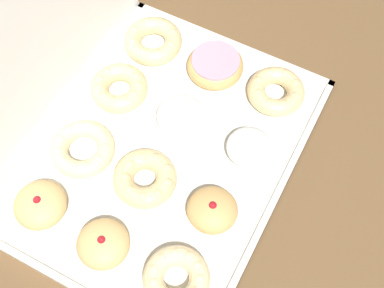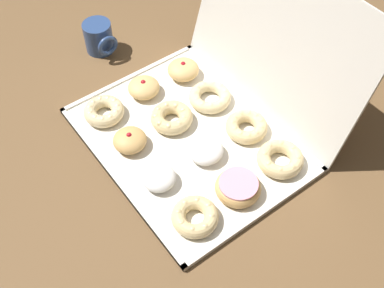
% 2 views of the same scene
% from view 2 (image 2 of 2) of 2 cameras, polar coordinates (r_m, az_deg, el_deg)
% --- Properties ---
extents(ground_plane, '(3.00, 3.00, 0.00)m').
position_cam_2_polar(ground_plane, '(1.28, -0.55, 0.36)').
color(ground_plane, brown).
extents(donut_box, '(0.58, 0.44, 0.01)m').
position_cam_2_polar(donut_box, '(1.27, -0.55, 0.51)').
color(donut_box, silver).
rests_on(donut_box, ground).
extents(box_lid_open, '(0.58, 0.12, 0.39)m').
position_cam_2_polar(box_lid_open, '(1.27, 9.80, 11.81)').
color(box_lid_open, silver).
rests_on(box_lid_open, ground).
extents(cruller_donut_0, '(0.11, 0.11, 0.04)m').
position_cam_2_polar(cruller_donut_0, '(1.33, -10.30, 3.83)').
color(cruller_donut_0, beige).
rests_on(cruller_donut_0, donut_box).
extents(jelly_filled_donut_1, '(0.09, 0.09, 0.05)m').
position_cam_2_polar(jelly_filled_donut_1, '(1.25, -7.31, 0.45)').
color(jelly_filled_donut_1, tan).
rests_on(jelly_filled_donut_1, donut_box).
extents(powdered_filled_donut_2, '(0.08, 0.08, 0.04)m').
position_cam_2_polar(powdered_filled_donut_2, '(1.17, -3.90, -3.96)').
color(powdered_filled_donut_2, white).
rests_on(powdered_filled_donut_2, donut_box).
extents(cruller_donut_3, '(0.11, 0.11, 0.04)m').
position_cam_2_polar(cruller_donut_3, '(1.12, 0.35, -8.51)').
color(cruller_donut_3, '#EACC8C').
rests_on(cruller_donut_3, donut_box).
extents(jelly_filled_donut_4, '(0.09, 0.09, 0.05)m').
position_cam_2_polar(jelly_filled_donut_4, '(1.37, -5.54, 6.69)').
color(jelly_filled_donut_4, '#E5B770').
rests_on(jelly_filled_donut_4, donut_box).
extents(cruller_donut_5, '(0.11, 0.11, 0.04)m').
position_cam_2_polar(cruller_donut_5, '(1.29, -2.56, 3.07)').
color(cruller_donut_5, '#EACC8C').
rests_on(cruller_donut_5, donut_box).
extents(powdered_filled_donut_6, '(0.09, 0.09, 0.04)m').
position_cam_2_polar(powdered_filled_donut_6, '(1.22, 1.61, -0.73)').
color(powdered_filled_donut_6, white).
rests_on(powdered_filled_donut_6, donut_box).
extents(pink_frosted_donut_7, '(0.11, 0.11, 0.04)m').
position_cam_2_polar(pink_frosted_donut_7, '(1.16, 5.33, -5.13)').
color(pink_frosted_donut_7, tan).
rests_on(pink_frosted_donut_7, donut_box).
extents(jelly_filled_donut_8, '(0.09, 0.09, 0.05)m').
position_cam_2_polar(jelly_filled_donut_8, '(1.41, -1.03, 8.74)').
color(jelly_filled_donut_8, '#E5B770').
rests_on(jelly_filled_donut_8, donut_box).
extents(cruller_donut_9, '(0.12, 0.12, 0.03)m').
position_cam_2_polar(cruller_donut_9, '(1.34, 2.11, 5.56)').
color(cruller_donut_9, beige).
rests_on(cruller_donut_9, donut_box).
extents(cruller_donut_10, '(0.11, 0.11, 0.04)m').
position_cam_2_polar(cruller_donut_10, '(1.28, 6.42, 2.06)').
color(cruller_donut_10, '#EACC8C').
rests_on(cruller_donut_10, donut_box).
extents(cruller_donut_11, '(0.12, 0.12, 0.04)m').
position_cam_2_polar(cruller_donut_11, '(1.22, 10.32, -1.72)').
color(cruller_donut_11, '#EACC8C').
rests_on(cruller_donut_11, donut_box).
extents(coffee_mug, '(0.11, 0.09, 0.09)m').
position_cam_2_polar(coffee_mug, '(1.52, -10.92, 12.20)').
color(coffee_mug, navy).
rests_on(coffee_mug, ground).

